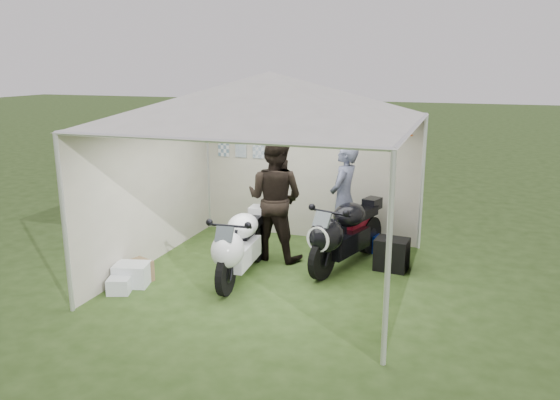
# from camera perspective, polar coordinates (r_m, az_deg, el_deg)

# --- Properties ---
(ground) EXTENTS (80.00, 80.00, 0.00)m
(ground) POSITION_cam_1_polar(r_m,az_deg,el_deg) (8.34, -1.00, -7.79)
(ground) COLOR #2A4316
(ground) RESTS_ON ground
(canopy_tent) EXTENTS (5.66, 5.66, 3.00)m
(canopy_tent) POSITION_cam_1_polar(r_m,az_deg,el_deg) (7.79, -1.00, 10.18)
(canopy_tent) COLOR silver
(canopy_tent) RESTS_ON ground
(motorcycle_white) EXTENTS (0.53, 2.00, 0.98)m
(motorcycle_white) POSITION_cam_1_polar(r_m,az_deg,el_deg) (8.01, -4.25, -4.57)
(motorcycle_white) COLOR black
(motorcycle_white) RESTS_ON ground
(motorcycle_black) EXTENTS (0.91, 2.04, 1.03)m
(motorcycle_black) POSITION_cam_1_polar(r_m,az_deg,el_deg) (8.50, 6.67, -3.34)
(motorcycle_black) COLOR black
(motorcycle_black) RESTS_ON ground
(paddock_stand) EXTENTS (0.45, 0.35, 0.30)m
(paddock_stand) POSITION_cam_1_polar(r_m,az_deg,el_deg) (9.43, 9.49, -4.40)
(paddock_stand) COLOR #0F33D1
(paddock_stand) RESTS_ON ground
(person_dark_jacket) EXTENTS (1.05, 0.87, 1.99)m
(person_dark_jacket) POSITION_cam_1_polar(r_m,az_deg,el_deg) (8.75, -0.54, 0.12)
(person_dark_jacket) COLOR black
(person_dark_jacket) RESTS_ON ground
(person_blue_jacket) EXTENTS (0.55, 0.74, 1.87)m
(person_blue_jacket) POSITION_cam_1_polar(r_m,az_deg,el_deg) (9.04, 6.67, 0.08)
(person_blue_jacket) COLOR slate
(person_blue_jacket) RESTS_ON ground
(equipment_box) EXTENTS (0.53, 0.44, 0.49)m
(equipment_box) POSITION_cam_1_polar(r_m,az_deg,el_deg) (8.64, 11.59, -5.56)
(equipment_box) COLOR black
(equipment_box) RESTS_ON ground
(crate_0) EXTENTS (0.55, 0.48, 0.32)m
(crate_0) POSITION_cam_1_polar(r_m,az_deg,el_deg) (8.19, -15.21, -7.51)
(crate_0) COLOR silver
(crate_0) RESTS_ON ground
(crate_1) EXTENTS (0.44, 0.44, 0.31)m
(crate_1) POSITION_cam_1_polar(r_m,az_deg,el_deg) (8.30, -14.65, -7.23)
(crate_1) COLOR brown
(crate_1) RESTS_ON ground
(crate_2) EXTENTS (0.37, 0.34, 0.22)m
(crate_2) POSITION_cam_1_polar(r_m,az_deg,el_deg) (7.97, -16.47, -8.59)
(crate_2) COLOR silver
(crate_2) RESTS_ON ground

